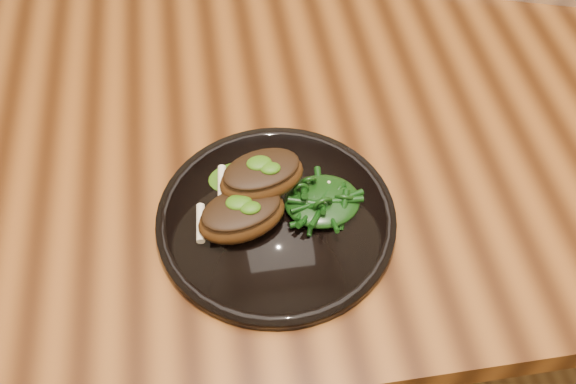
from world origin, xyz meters
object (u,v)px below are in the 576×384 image
object	(u,v)px
desk	(336,141)
greens_heap	(322,198)
plate	(276,218)
lamb_chop_front	(241,215)

from	to	relation	value
desk	greens_heap	world-z (taller)	greens_heap
desk	plate	world-z (taller)	plate
plate	greens_heap	world-z (taller)	greens_heap
lamb_chop_front	greens_heap	distance (m)	0.10
plate	lamb_chop_front	bearing A→B (deg)	-166.25
desk	lamb_chop_front	xyz separation A→B (m)	(-0.15, -0.20, 0.12)
desk	plate	size ratio (longest dim) A/B	5.74
lamb_chop_front	greens_heap	xyz separation A→B (m)	(0.10, 0.01, -0.01)
greens_heap	lamb_chop_front	bearing A→B (deg)	-171.12
plate	lamb_chop_front	size ratio (longest dim) A/B	2.41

